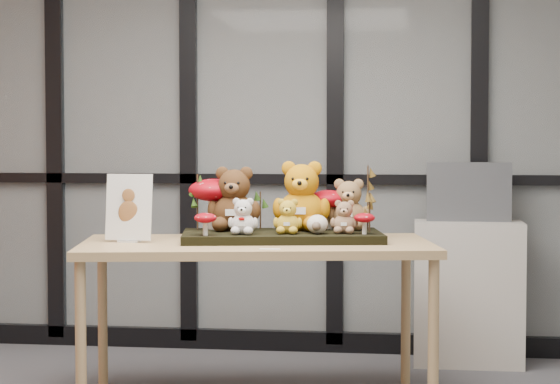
# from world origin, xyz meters

# --- Properties ---
(room_shell) EXTENTS (5.00, 5.00, 5.00)m
(room_shell) POSITION_xyz_m (0.00, 0.00, 1.68)
(room_shell) COLOR #BCB9B1
(room_shell) RESTS_ON floor
(glass_partition) EXTENTS (4.90, 0.06, 2.78)m
(glass_partition) POSITION_xyz_m (-0.00, 2.47, 1.42)
(glass_partition) COLOR #2D383F
(glass_partition) RESTS_ON floor
(display_table) EXTENTS (1.81, 1.13, 0.79)m
(display_table) POSITION_xyz_m (0.16, 1.22, 0.73)
(display_table) COLOR tan
(display_table) RESTS_ON floor
(diorama_tray) EXTENTS (1.04, 0.65, 0.04)m
(diorama_tray) POSITION_xyz_m (0.28, 1.31, 0.81)
(diorama_tray) COLOR black
(diorama_tray) RESTS_ON display_table
(bear_pooh_yellow) EXTENTS (0.33, 0.31, 0.38)m
(bear_pooh_yellow) POSITION_xyz_m (0.36, 1.41, 1.03)
(bear_pooh_yellow) COLOR #C87B08
(bear_pooh_yellow) RESTS_ON diorama_tray
(bear_brown_medium) EXTENTS (0.31, 0.29, 0.35)m
(bear_brown_medium) POSITION_xyz_m (0.03, 1.36, 1.01)
(bear_brown_medium) COLOR #482B14
(bear_brown_medium) RESTS_ON diorama_tray
(bear_tan_back) EXTENTS (0.25, 0.23, 0.28)m
(bear_tan_back) POSITION_xyz_m (0.59, 1.48, 0.98)
(bear_tan_back) COLOR olive
(bear_tan_back) RESTS_ON diorama_tray
(bear_small_yellow) EXTENTS (0.16, 0.15, 0.19)m
(bear_small_yellow) POSITION_xyz_m (0.32, 1.22, 0.93)
(bear_small_yellow) COLOR gold
(bear_small_yellow) RESTS_ON diorama_tray
(bear_white_bow) EXTENTS (0.17, 0.16, 0.19)m
(bear_white_bow) POSITION_xyz_m (0.11, 1.16, 0.93)
(bear_white_bow) COLOR silver
(bear_white_bow) RESTS_ON diorama_tray
(bear_beige_small) EXTENTS (0.15, 0.14, 0.18)m
(bear_beige_small) POSITION_xyz_m (0.59, 1.27, 0.92)
(bear_beige_small) COLOR #916C4E
(bear_beige_small) RESTS_ON diorama_tray
(plush_cream_hedgehog) EXTENTS (0.09, 0.08, 0.10)m
(plush_cream_hedgehog) POSITION_xyz_m (0.46, 1.23, 0.89)
(plush_cream_hedgehog) COLOR white
(plush_cream_hedgehog) RESTS_ON diorama_tray
(mushroom_back_left) EXTENTS (0.25, 0.25, 0.28)m
(mushroom_back_left) POSITION_xyz_m (-0.09, 1.42, 0.98)
(mushroom_back_left) COLOR maroon
(mushroom_back_left) RESTS_ON diorama_tray
(mushroom_back_right) EXTENTS (0.20, 0.20, 0.22)m
(mushroom_back_right) POSITION_xyz_m (0.49, 1.50, 0.94)
(mushroom_back_right) COLOR maroon
(mushroom_back_right) RESTS_ON diorama_tray
(mushroom_front_left) EXTENTS (0.11, 0.11, 0.12)m
(mushroom_front_left) POSITION_xyz_m (-0.06, 1.08, 0.89)
(mushroom_front_left) COLOR maroon
(mushroom_front_left) RESTS_ON diorama_tray
(mushroom_front_right) EXTENTS (0.10, 0.10, 0.11)m
(mushroom_front_right) POSITION_xyz_m (0.68, 1.24, 0.89)
(mushroom_front_right) COLOR maroon
(mushroom_front_right) RESTS_ON diorama_tray
(sprig_green_far_left) EXTENTS (0.05, 0.05, 0.28)m
(sprig_green_far_left) POSITION_xyz_m (-0.16, 1.36, 0.98)
(sprig_green_far_left) COLOR #11330B
(sprig_green_far_left) RESTS_ON diorama_tray
(sprig_green_mid_left) EXTENTS (0.05, 0.05, 0.25)m
(sprig_green_mid_left) POSITION_xyz_m (-0.02, 1.44, 0.96)
(sprig_green_mid_left) COLOR #11330B
(sprig_green_mid_left) RESTS_ON diorama_tray
(sprig_dry_far_right) EXTENTS (0.05, 0.05, 0.32)m
(sprig_dry_far_right) POSITION_xyz_m (0.69, 1.49, 1.00)
(sprig_dry_far_right) COLOR brown
(sprig_dry_far_right) RESTS_ON diorama_tray
(sprig_dry_mid_right) EXTENTS (0.05, 0.05, 0.19)m
(sprig_dry_mid_right) POSITION_xyz_m (0.70, 1.36, 0.93)
(sprig_dry_mid_right) COLOR brown
(sprig_dry_mid_right) RESTS_ON diorama_tray
(sprig_green_centre) EXTENTS (0.05, 0.05, 0.19)m
(sprig_green_centre) POSITION_xyz_m (0.14, 1.48, 0.93)
(sprig_green_centre) COLOR #11330B
(sprig_green_centre) RESTS_ON diorama_tray
(sign_holder) EXTENTS (0.24, 0.07, 0.33)m
(sign_holder) POSITION_xyz_m (-0.45, 1.13, 0.95)
(sign_holder) COLOR silver
(sign_holder) RESTS_ON display_table
(label_card) EXTENTS (0.10, 0.03, 0.00)m
(label_card) POSITION_xyz_m (0.27, 0.90, 0.79)
(label_card) COLOR white
(label_card) RESTS_ON display_table
(cabinet) EXTENTS (0.61, 0.36, 0.82)m
(cabinet) POSITION_xyz_m (1.23, 2.25, 0.41)
(cabinet) COLOR #B1A99D
(cabinet) RESTS_ON floor
(monitor) EXTENTS (0.48, 0.05, 0.34)m
(monitor) POSITION_xyz_m (1.23, 2.27, 0.99)
(monitor) COLOR #484A4F
(monitor) RESTS_ON cabinet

